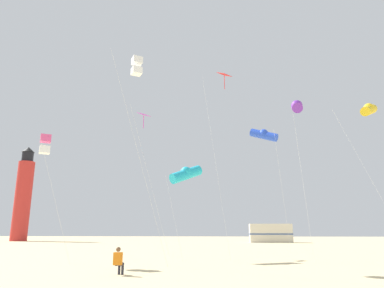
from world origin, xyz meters
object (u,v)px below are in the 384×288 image
Objects in this scene: kite_tube_cyan at (186,174)px; rv_van_cream at (270,233)px; kite_diamond_magenta at (144,120)px; kite_tube_gold at (369,110)px; kite_tube_violet at (297,107)px; kite_box_white at (137,66)px; kite_diamond_scarlet at (223,83)px; kite_box_rainbow at (45,144)px; lighthouse_distant at (23,196)px; kite_tube_blue at (264,135)px; kite_flyer_standing at (119,260)px.

kite_tube_cyan is 0.97× the size of rv_van_cream.
kite_tube_cyan is at bearing -46.17° from kite_diamond_magenta.
kite_diamond_magenta is at bearing 175.36° from kite_tube_gold.
kite_diamond_magenta is 1.78× the size of rv_van_cream.
kite_box_white is (-10.52, -3.52, 1.75)m from kite_tube_violet.
kite_diamond_scarlet is 7.67m from kite_tube_cyan.
kite_diamond_magenta is at bearing -115.95° from rv_van_cream.
kite_tube_violet is 0.80× the size of kite_diamond_scarlet.
kite_box_rainbow is 0.44× the size of lighthouse_distant.
rv_van_cream is (2.26, 33.27, -8.75)m from kite_tube_violet.
kite_tube_gold is at bearing 23.09° from kite_tube_violet.
kite_box_white is 17.50m from kite_tube_gold.
kite_tube_blue is 10.40m from kite_diamond_magenta.
kite_diamond_scarlet is 1.19× the size of kite_tube_gold.
kite_tube_violet is at bearing 1.10° from kite_tube_cyan.
kite_tube_cyan is at bearing -168.95° from kite_tube_gold.
kite_tube_blue is 0.94× the size of kite_tube_gold.
kite_diamond_scarlet reaches higher than kite_tube_violet.
kite_box_rainbow is at bearing -156.74° from kite_tube_cyan.
kite_box_rainbow is 0.65× the size of kite_diamond_magenta.
kite_box_rainbow is 13.21m from kite_diamond_scarlet.
kite_box_rainbow is (-6.13, 4.44, 6.28)m from kite_flyer_standing.
kite_tube_gold is (17.47, -1.42, -0.06)m from kite_diamond_magenta.
kite_diamond_magenta is 44.09m from lighthouse_distant.
kite_box_white reaches higher than kite_tube_violet.
rv_van_cream is at bearing 86.12° from kite_tube_violet.
kite_box_rainbow is 47.60m from lighthouse_distant.
lighthouse_distant is (-30.05, 40.54, -4.06)m from kite_box_white.
kite_box_rainbow is 7.36m from kite_box_white.
kite_box_rainbow is 1.20× the size of kite_tube_cyan.
kite_tube_blue is 8.39m from kite_tube_gold.
kite_tube_gold is (5.87, 2.50, 0.53)m from kite_tube_violet.
kite_diamond_scarlet is at bearing -123.47° from kite_tube_blue.
kite_tube_violet is 8.97m from kite_tube_cyan.
kite_box_white is (-0.73, 4.60, 11.28)m from kite_flyer_standing.
kite_tube_violet is 54.98m from lighthouse_distant.
kite_flyer_standing is at bearing -104.72° from kite_tube_cyan.
kite_tube_blue is at bearing -98.68° from rv_van_cream.
kite_tube_gold is at bearing 20.16° from kite_box_white.
kite_tube_gold reaches higher than kite_tube_cyan.
lighthouse_distant reaches higher than kite_flyer_standing.
kite_box_rainbow is 9.55m from kite_diamond_magenta.
lighthouse_distant is (-28.97, 33.11, -2.90)m from kite_diamond_magenta.
kite_box_rainbow is at bearing -178.23° from kite_box_white.
lighthouse_distant is at bearing 174.32° from rv_van_cream.
kite_box_rainbow is 22.96m from kite_tube_gold.
kite_box_white reaches higher than kite_box_rainbow.
kite_tube_gold reaches higher than kite_tube_violet.
kite_flyer_standing is 0.10× the size of kite_tube_gold.
rv_van_cream is (3.79, 26.89, -8.55)m from kite_tube_blue.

